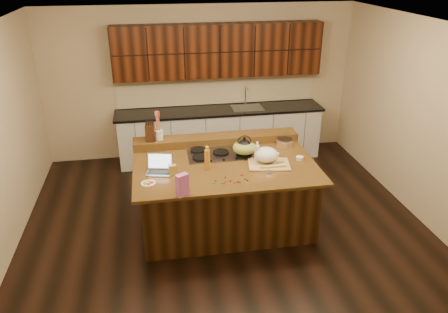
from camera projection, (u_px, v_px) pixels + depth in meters
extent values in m
cube|color=black|center=(225.00, 222.00, 6.17)|extent=(5.50, 5.00, 0.01)
cube|color=silver|center=(225.00, 24.00, 5.03)|extent=(5.50, 5.00, 0.01)
cube|color=#C4AE89|center=(200.00, 83.00, 7.84)|extent=(5.50, 0.01, 2.70)
cube|color=#C4AE89|center=(281.00, 252.00, 3.36)|extent=(5.50, 0.01, 2.70)
cube|color=#C4AE89|center=(420.00, 121.00, 6.03)|extent=(0.01, 5.00, 2.70)
cube|color=black|center=(225.00, 195.00, 5.98)|extent=(2.22, 1.42, 0.88)
cube|color=black|center=(225.00, 165.00, 5.79)|extent=(2.40, 1.60, 0.04)
cube|color=black|center=(216.00, 139.00, 6.38)|extent=(2.40, 0.30, 0.12)
cube|color=gray|center=(221.00, 154.00, 6.05)|extent=(0.92, 0.52, 0.02)
cylinder|color=black|center=(198.00, 150.00, 6.11)|extent=(0.22, 0.22, 0.03)
cylinder|color=black|center=(240.00, 147.00, 6.20)|extent=(0.22, 0.22, 0.03)
cylinder|color=black|center=(201.00, 158.00, 5.87)|extent=(0.22, 0.22, 0.03)
cylinder|color=black|center=(244.00, 155.00, 5.97)|extent=(0.22, 0.22, 0.03)
cylinder|color=black|center=(221.00, 153.00, 6.04)|extent=(0.22, 0.22, 0.03)
cube|color=silver|center=(220.00, 135.00, 7.97)|extent=(3.60, 0.62, 0.90)
cube|color=black|center=(220.00, 110.00, 7.77)|extent=(3.70, 0.66, 0.04)
cube|color=gray|center=(247.00, 108.00, 7.84)|extent=(0.55, 0.42, 0.01)
cylinder|color=gray|center=(245.00, 95.00, 7.92)|extent=(0.02, 0.02, 0.36)
cube|color=black|center=(218.00, 50.00, 7.47)|extent=(3.60, 0.34, 0.90)
cube|color=#C4AE89|center=(217.00, 90.00, 7.93)|extent=(3.60, 0.03, 0.50)
ellipsoid|color=black|center=(244.00, 147.00, 5.92)|extent=(0.29, 0.29, 0.20)
ellipsoid|color=olive|center=(244.00, 148.00, 5.92)|extent=(0.34, 0.34, 0.18)
cube|color=#B7B7BC|center=(159.00, 173.00, 5.52)|extent=(0.36, 0.29, 0.02)
cube|color=black|center=(159.00, 172.00, 5.51)|extent=(0.29, 0.19, 0.00)
cube|color=#B7B7BC|center=(160.00, 161.00, 5.57)|extent=(0.33, 0.13, 0.21)
cube|color=silver|center=(160.00, 161.00, 5.57)|extent=(0.30, 0.11, 0.18)
cylinder|color=orange|center=(207.00, 160.00, 5.57)|extent=(0.09, 0.09, 0.27)
cylinder|color=silver|center=(257.00, 154.00, 5.75)|extent=(0.07, 0.07, 0.25)
cube|color=tan|center=(269.00, 164.00, 5.73)|extent=(0.59, 0.47, 0.02)
ellipsoid|color=white|center=(266.00, 155.00, 5.75)|extent=(0.31, 0.31, 0.19)
cube|color=#EDD872|center=(264.00, 167.00, 5.59)|extent=(0.12, 0.03, 0.03)
cube|color=#EDD872|center=(273.00, 167.00, 5.61)|extent=(0.12, 0.03, 0.03)
cube|color=#EDD872|center=(282.00, 166.00, 5.62)|extent=(0.12, 0.03, 0.03)
cylinder|color=gray|center=(278.00, 163.00, 5.72)|extent=(0.20, 0.08, 0.01)
cylinder|color=white|center=(276.00, 155.00, 5.99)|extent=(0.13, 0.13, 0.04)
cylinder|color=white|center=(268.00, 150.00, 6.13)|extent=(0.13, 0.13, 0.04)
cylinder|color=white|center=(300.00, 158.00, 5.88)|extent=(0.12, 0.12, 0.04)
cylinder|color=#996B3F|center=(285.00, 143.00, 6.30)|extent=(0.24, 0.24, 0.09)
cone|color=silver|center=(269.00, 171.00, 5.50)|extent=(0.10, 0.10, 0.07)
cube|color=#D162AF|center=(182.00, 185.00, 4.95)|extent=(0.16, 0.14, 0.27)
cylinder|color=white|center=(148.00, 183.00, 5.27)|extent=(0.19, 0.19, 0.01)
cube|color=gold|center=(172.00, 170.00, 5.47)|extent=(0.10, 0.07, 0.13)
cylinder|color=white|center=(159.00, 135.00, 6.20)|extent=(0.16, 0.16, 0.14)
cube|color=black|center=(150.00, 132.00, 6.16)|extent=(0.14, 0.21, 0.24)
ellipsoid|color=red|center=(242.00, 175.00, 5.45)|extent=(0.02, 0.02, 0.02)
ellipsoid|color=#198C26|center=(240.00, 182.00, 5.29)|extent=(0.02, 0.02, 0.02)
ellipsoid|color=red|center=(230.00, 181.00, 5.32)|extent=(0.02, 0.02, 0.02)
ellipsoid|color=#198C26|center=(226.00, 181.00, 5.31)|extent=(0.02, 0.02, 0.02)
ellipsoid|color=red|center=(238.00, 181.00, 5.30)|extent=(0.02, 0.02, 0.02)
ellipsoid|color=#198C26|center=(223.00, 183.00, 5.27)|extent=(0.02, 0.02, 0.02)
ellipsoid|color=red|center=(230.00, 181.00, 5.32)|extent=(0.02, 0.02, 0.02)
ellipsoid|color=#198C26|center=(245.00, 179.00, 5.36)|extent=(0.02, 0.02, 0.02)
ellipsoid|color=red|center=(235.00, 183.00, 5.27)|extent=(0.02, 0.02, 0.02)
ellipsoid|color=#198C26|center=(214.00, 183.00, 5.27)|extent=(0.02, 0.02, 0.02)
ellipsoid|color=red|center=(225.00, 177.00, 5.41)|extent=(0.02, 0.02, 0.02)
ellipsoid|color=#198C26|center=(231.00, 181.00, 5.32)|extent=(0.02, 0.02, 0.02)
ellipsoid|color=red|center=(247.00, 180.00, 5.33)|extent=(0.02, 0.02, 0.02)
ellipsoid|color=#198C26|center=(216.00, 180.00, 5.33)|extent=(0.02, 0.02, 0.02)
ellipsoid|color=red|center=(225.00, 184.00, 5.25)|extent=(0.02, 0.02, 0.02)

